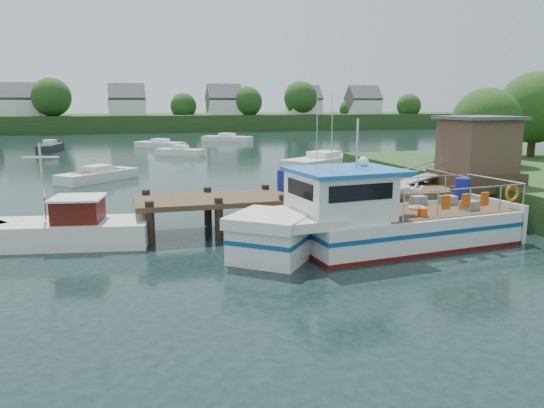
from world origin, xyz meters
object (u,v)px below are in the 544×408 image
object	(u,v)px
moored_rowboat	(100,175)
moored_a	(98,175)
moored_d	(160,144)
work_boat	(57,230)
moored_far	(227,138)
moored_b	(180,152)
lobster_boat	(374,221)
dock	(427,168)
moored_e	(50,147)
moored_c	(324,161)

from	to	relation	value
moored_rowboat	moored_a	size ratio (longest dim) A/B	0.66
moored_d	work_boat	bearing A→B (deg)	-117.80
moored_far	moored_d	size ratio (longest dim) A/B	1.13
work_boat	moored_a	xyz separation A→B (m)	(0.77, 16.38, -0.21)
moored_rowboat	moored_b	world-z (taller)	moored_rowboat
lobster_boat	work_boat	distance (m)	11.28
dock	moored_e	size ratio (longest dim) A/B	3.48
moored_b	moored_e	xyz separation A→B (m)	(-12.65, 7.77, 0.09)
work_boat	lobster_boat	bearing A→B (deg)	-8.36
work_boat	moored_b	bearing A→B (deg)	85.61
moored_b	moored_a	bearing A→B (deg)	-115.08
dock	moored_rowboat	distance (m)	21.63
moored_rowboat	moored_d	world-z (taller)	moored_rowboat
moored_c	moored_d	bearing A→B (deg)	92.85
lobster_boat	moored_rowboat	distance (m)	22.32
dock	moored_far	xyz separation A→B (m)	(0.65, 48.93, -1.83)
work_boat	moored_b	xyz separation A→B (m)	(7.87, 32.00, -0.20)
moored_c	moored_b	bearing A→B (deg)	105.24
moored_far	moored_b	size ratio (longest dim) A/B	1.39
dock	moored_e	world-z (taller)	dock
moored_rowboat	moored_far	world-z (taller)	moored_far
moored_c	moored_d	world-z (taller)	moored_c
lobster_boat	moored_a	xyz separation A→B (m)	(-9.96, 19.82, -0.60)
moored_c	moored_e	world-z (taller)	moored_e
lobster_boat	work_boat	size ratio (longest dim) A/B	1.62
lobster_boat	moored_rowboat	xyz separation A→B (m)	(-9.84, 20.03, -0.59)
dock	moored_d	world-z (taller)	dock
moored_far	moored_c	distance (m)	29.99
moored_far	work_boat	bearing A→B (deg)	-85.23
dock	lobster_boat	bearing A→B (deg)	-138.76
moored_b	moored_e	bearing A→B (deg)	147.79
moored_b	moored_d	world-z (taller)	moored_b
work_boat	moored_a	size ratio (longest dim) A/B	1.33
moored_a	moored_b	bearing A→B (deg)	41.70
work_boat	moored_far	bearing A→B (deg)	81.61
moored_a	moored_b	distance (m)	17.15
moored_rowboat	moored_e	bearing A→B (deg)	91.63
dock	lobster_boat	world-z (taller)	lobster_boat
moored_b	moored_c	bearing A→B (deg)	-51.95
moored_rowboat	moored_d	distance (m)	26.19
moored_rowboat	dock	bearing A→B (deg)	-60.39
moored_a	moored_far	bearing A→B (deg)	41.56
moored_a	moored_e	bearing A→B (deg)	79.49
moored_a	moored_b	world-z (taller)	moored_b
work_boat	moored_e	world-z (taller)	work_boat
lobster_boat	moored_c	xyz separation A→B (m)	(7.13, 22.96, -0.52)
moored_a	moored_c	distance (m)	17.38
dock	moored_d	distance (m)	42.53
moored_rowboat	moored_c	distance (m)	17.22
lobster_boat	work_boat	bearing A→B (deg)	156.07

